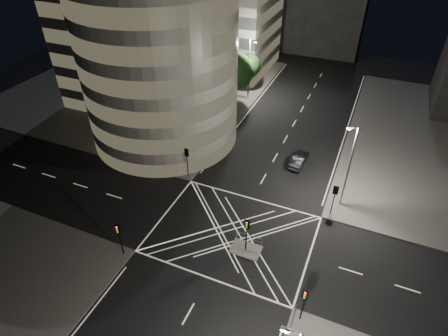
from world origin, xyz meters
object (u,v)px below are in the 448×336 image
at_px(traffic_signal_island, 247,229).
at_px(traffic_signal_fl, 187,157).
at_px(traffic_signal_fr, 335,195).
at_px(traffic_signal_nr, 304,299).
at_px(street_lamp_left_far, 249,68).
at_px(sedan, 299,160).
at_px(street_lamp_left_near, 200,118).
at_px(street_lamp_right_far, 349,165).
at_px(traffic_signal_nl, 119,234).
at_px(central_island, 246,249).

bearing_deg(traffic_signal_island, traffic_signal_fl, 142.46).
xyz_separation_m(traffic_signal_fr, traffic_signal_nr, (0.00, -13.60, 0.00)).
xyz_separation_m(street_lamp_left_far, sedan, (12.65, -15.25, -4.80)).
bearing_deg(street_lamp_left_near, street_lamp_right_far, -9.03).
height_order(street_lamp_right_far, sedan, street_lamp_right_far).
xyz_separation_m(traffic_signal_island, sedan, (1.22, 16.25, -2.18)).
height_order(traffic_signal_nl, street_lamp_right_far, street_lamp_right_far).
distance_m(street_lamp_left_far, sedan, 20.39).
bearing_deg(traffic_signal_fl, central_island, -37.54).
height_order(traffic_signal_fr, traffic_signal_nr, same).
distance_m(traffic_signal_fr, traffic_signal_nr, 13.60).
distance_m(traffic_signal_nl, street_lamp_left_near, 18.99).
relative_size(traffic_signal_nr, street_lamp_left_far, 0.40).
bearing_deg(central_island, traffic_signal_fl, 142.46).
xyz_separation_m(traffic_signal_nl, street_lamp_left_far, (-0.64, 36.80, 2.63)).
bearing_deg(street_lamp_left_far, traffic_signal_fl, -88.43).
distance_m(traffic_signal_island, sedan, 16.44).
distance_m(central_island, traffic_signal_nr, 9.08).
relative_size(traffic_signal_nl, traffic_signal_fr, 1.00).
height_order(traffic_signal_nl, traffic_signal_nr, same).
height_order(street_lamp_left_near, street_lamp_left_far, same).
height_order(central_island, street_lamp_left_near, street_lamp_left_near).
height_order(traffic_signal_fr, traffic_signal_island, same).
height_order(traffic_signal_fr, sedan, traffic_signal_fr).
bearing_deg(traffic_signal_nl, street_lamp_left_far, 90.99).
bearing_deg(street_lamp_left_far, central_island, -70.05).
relative_size(street_lamp_left_near, sedan, 2.24).
bearing_deg(traffic_signal_nr, street_lamp_right_far, 87.70).
relative_size(traffic_signal_fr, traffic_signal_nr, 1.00).
height_order(traffic_signal_fl, traffic_signal_fr, same).
distance_m(traffic_signal_fr, street_lamp_right_far, 3.48).
xyz_separation_m(traffic_signal_fl, traffic_signal_nr, (17.60, -13.60, 0.00)).
relative_size(traffic_signal_nr, sedan, 0.89).
bearing_deg(traffic_signal_fl, street_lamp_left_near, 96.97).
bearing_deg(traffic_signal_island, traffic_signal_nl, -153.86).
relative_size(traffic_signal_fl, traffic_signal_nr, 1.00).
bearing_deg(street_lamp_left_far, street_lamp_left_near, -90.00).
xyz_separation_m(street_lamp_left_near, street_lamp_left_far, (0.00, 18.00, 0.00)).
relative_size(traffic_signal_fr, sedan, 0.89).
distance_m(street_lamp_left_near, street_lamp_left_far, 18.00).
relative_size(street_lamp_right_far, sedan, 2.24).
xyz_separation_m(traffic_signal_fl, sedan, (12.02, 7.95, -2.18)).
height_order(traffic_signal_fl, traffic_signal_nr, same).
relative_size(traffic_signal_nr, street_lamp_right_far, 0.40).
relative_size(central_island, sedan, 0.67).
distance_m(traffic_signal_fl, sedan, 14.57).
bearing_deg(street_lamp_right_far, central_island, -125.30).
bearing_deg(traffic_signal_nl, street_lamp_left_near, 91.94).
height_order(traffic_signal_fl, traffic_signal_nl, same).
relative_size(traffic_signal_fl, traffic_signal_island, 1.00).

